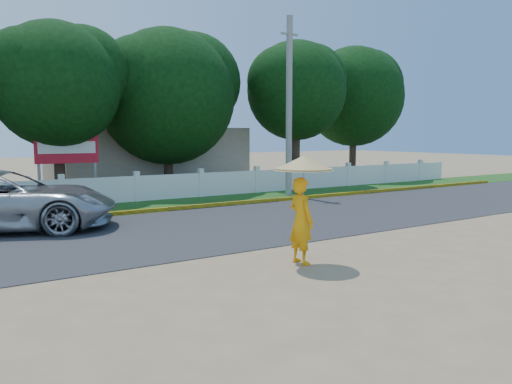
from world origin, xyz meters
TOP-DOWN VIEW (x-y plane):
  - ground at (0.00, 0.00)m, footprint 120.00×120.00m
  - road at (0.00, 4.50)m, footprint 60.00×7.00m
  - grass_verge at (0.00, 9.75)m, footprint 60.00×3.50m
  - curb at (0.00, 8.05)m, footprint 40.00×0.18m
  - fence at (0.00, 11.20)m, footprint 40.00×0.10m
  - building_near at (3.00, 18.00)m, footprint 10.00×6.00m
  - utility_pole at (6.54, 9.34)m, footprint 0.28×0.28m
  - vehicle at (-5.49, 7.19)m, footprint 7.06×5.11m
  - monk_with_parasol at (-0.47, -0.56)m, footprint 1.30×1.30m
  - billboard at (-2.50, 12.30)m, footprint 2.50×0.13m
  - tree_row at (0.60, 14.18)m, footprint 36.91×8.04m

SIDE VIEW (x-z plane):
  - ground at x=0.00m, z-range 0.00..0.00m
  - road at x=0.00m, z-range 0.00..0.02m
  - grass_verge at x=0.00m, z-range 0.00..0.03m
  - curb at x=0.00m, z-range 0.00..0.16m
  - fence at x=0.00m, z-range 0.00..1.10m
  - vehicle at x=-5.49m, z-range 0.00..1.79m
  - monk_with_parasol at x=-0.47m, z-range 0.36..2.71m
  - building_near at x=3.00m, z-range 0.00..3.20m
  - billboard at x=-2.50m, z-range 0.67..3.62m
  - utility_pole at x=6.54m, z-range 0.00..8.06m
  - tree_row at x=0.60m, z-range 0.58..9.44m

